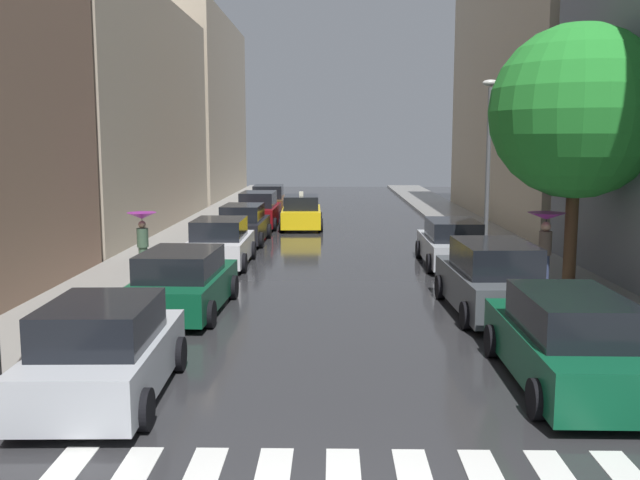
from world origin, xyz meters
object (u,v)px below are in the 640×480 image
parked_car_left_nearest (105,353)px  pedestrian_foreground (142,229)px  lamp_post_right (488,153)px  parked_car_right_nearest (567,342)px  parked_car_left_fifth (259,211)px  street_tree_right (577,112)px  parked_car_left_third (220,244)px  taxi_midroad (301,213)px  parked_car_right_third (452,244)px  parked_car_left_second (183,283)px  pedestrian_near_tree (546,232)px  parked_car_left_sixth (269,202)px  parked_car_right_second (492,280)px  parked_car_left_fourth (243,225)px

parked_car_left_nearest → pedestrian_foreground: 11.09m
lamp_post_right → parked_car_right_nearest: bearing=-96.7°
parked_car_left_fifth → street_tree_right: bearing=-143.5°
parked_car_left_third → taxi_midroad: 10.82m
parked_car_left_third → parked_car_right_third: size_ratio=0.90×
parked_car_left_second → street_tree_right: street_tree_right is taller
parked_car_right_third → parked_car_left_nearest: bearing=148.7°
parked_car_left_second → lamp_post_right: bearing=-44.4°
parked_car_left_fifth → pedestrian_near_tree: (9.72, -14.67, 0.85)m
parked_car_right_nearest → lamp_post_right: lamp_post_right is taller
parked_car_left_second → parked_car_left_sixth: 22.84m
parked_car_right_third → lamp_post_right: size_ratio=0.73×
parked_car_left_sixth → parked_car_right_second: (7.59, -22.78, 0.01)m
parked_car_left_fourth → parked_car_right_nearest: 18.92m
parked_car_left_third → parked_car_right_nearest: (7.89, -11.78, 0.02)m
parked_car_left_third → taxi_midroad: bearing=-12.3°
parked_car_left_sixth → parked_car_right_nearest: size_ratio=0.92×
parked_car_left_third → parked_car_left_sixth: size_ratio=0.93×
parked_car_left_nearest → parked_car_right_second: bearing=-53.8°
parked_car_right_third → pedestrian_foreground: size_ratio=2.48×
parked_car_left_fifth → parked_car_right_third: bearing=-143.4°
parked_car_left_sixth → parked_car_right_third: size_ratio=0.97×
parked_car_left_sixth → parked_car_left_second: bearing=178.6°
parked_car_left_second → parked_car_left_fifth: bearing=1.9°
parked_car_right_second → parked_car_left_fifth: bearing=21.4°
parked_car_left_nearest → pedestrian_near_tree: pedestrian_near_tree is taller
street_tree_right → parked_car_right_second: bearing=-134.7°
parked_car_left_nearest → parked_car_right_nearest: (7.78, 0.76, 0.00)m
parked_car_left_nearest → pedestrian_near_tree: 13.19m
parked_car_right_nearest → parked_car_right_third: parked_car_right_nearest is taller
parked_car_right_nearest → taxi_midroad: 23.04m
parked_car_left_fifth → parked_car_right_nearest: (7.72, -22.70, -0.04)m
parked_car_left_third → parked_car_left_fourth: (0.09, 5.46, -0.00)m
taxi_midroad → parked_car_right_second: bearing=-164.1°
parked_car_right_second → pedestrian_foreground: size_ratio=2.59×
parked_car_right_nearest → lamp_post_right: size_ratio=0.76×
pedestrian_near_tree → taxi_midroad: bearing=-143.5°
parked_car_left_sixth → parked_car_right_third: 17.82m
parked_car_left_nearest → street_tree_right: (10.53, 8.88, 4.25)m
parked_car_left_second → parked_car_right_third: parked_car_right_third is taller
parked_car_left_fourth → parked_car_right_nearest: (7.79, -17.24, 0.02)m
parked_car_left_nearest → parked_car_left_fifth: (0.07, 23.46, 0.04)m
pedestrian_foreground → parked_car_right_nearest: bearing=-170.3°
taxi_midroad → pedestrian_foreground: 13.11m
parked_car_left_nearest → parked_car_right_third: 14.92m
parked_car_left_fourth → lamp_post_right: bearing=-107.1°
street_tree_right → parked_car_left_sixth: bearing=117.7°
taxi_midroad → pedestrian_foreground: (-4.49, -12.30, 0.71)m
parked_car_left_fifth → parked_car_left_sixth: parked_car_left_sixth is taller
lamp_post_right → parked_car_right_third: bearing=-126.9°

